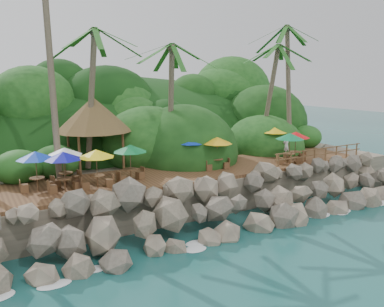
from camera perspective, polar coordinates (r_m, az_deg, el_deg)
ground at (r=21.26m, az=8.34°, el=-11.79°), size 140.00×140.00×0.00m
land_base at (r=34.33m, az=-8.43°, el=-1.04°), size 32.00×25.20×2.10m
jungle_hill at (r=41.46m, az=-12.27°, el=-0.54°), size 44.80×28.00×15.40m
seawall at (r=22.34m, az=5.21°, el=-7.41°), size 29.00×4.00×2.30m
terrace at (r=25.28m, az=0.00°, el=-2.67°), size 26.00×5.00×0.20m
jungle_foliage at (r=33.66m, az=-7.75°, el=-3.10°), size 44.00×16.00×12.00m
foam_line at (r=21.47m, az=7.84°, el=-11.46°), size 25.20×0.80×0.06m
palms at (r=26.67m, az=-5.07°, el=19.98°), size 27.85×7.45×15.10m
palapa at (r=26.34m, az=-13.97°, el=5.49°), size 4.97×4.97×4.60m
dining_clusters at (r=24.08m, az=-2.05°, el=1.13°), size 19.21×4.87×2.11m
railing at (r=28.96m, az=17.96°, el=0.00°), size 8.30×0.10×1.00m
waiter at (r=30.11m, az=13.39°, el=1.10°), size 0.65×0.46×1.67m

